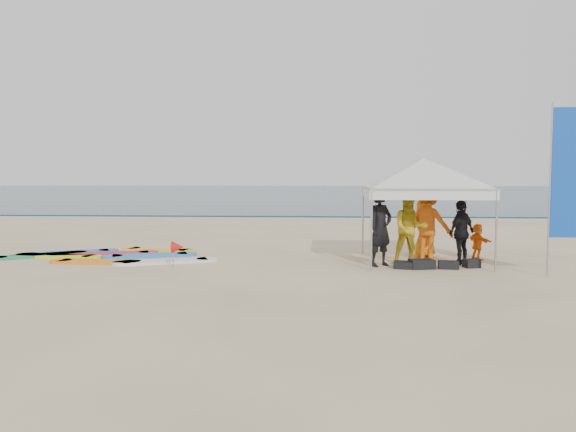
# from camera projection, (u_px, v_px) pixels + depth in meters

# --- Properties ---
(ground) EXTENTS (120.00, 120.00, 0.00)m
(ground) POSITION_uv_depth(u_px,v_px,m) (235.00, 286.00, 11.11)
(ground) COLOR beige
(ground) RESTS_ON ground
(ocean) EXTENTS (160.00, 84.00, 0.08)m
(ocean) POSITION_uv_depth(u_px,v_px,m) (310.00, 192.00, 70.83)
(ocean) COLOR #0C2633
(ocean) RESTS_ON ground
(shoreline_foam) EXTENTS (160.00, 1.20, 0.01)m
(shoreline_foam) POSITION_uv_depth(u_px,v_px,m) (290.00, 217.00, 29.23)
(shoreline_foam) COLOR silver
(shoreline_foam) RESTS_ON ground
(person_black_a) EXTENTS (0.80, 0.77, 1.85)m
(person_black_a) POSITION_uv_depth(u_px,v_px,m) (381.00, 228.00, 13.43)
(person_black_a) COLOR black
(person_black_a) RESTS_ON ground
(person_yellow) EXTENTS (0.91, 0.73, 1.77)m
(person_yellow) POSITION_uv_depth(u_px,v_px,m) (410.00, 228.00, 13.73)
(person_yellow) COLOR gold
(person_yellow) RESTS_ON ground
(person_orange_a) EXTENTS (1.45, 1.29, 1.95)m
(person_orange_a) POSITION_uv_depth(u_px,v_px,m) (428.00, 223.00, 14.33)
(person_orange_a) COLOR orange
(person_orange_a) RESTS_ON ground
(person_black_b) EXTENTS (0.94, 0.91, 1.58)m
(person_black_b) POSITION_uv_depth(u_px,v_px,m) (461.00, 232.00, 13.70)
(person_black_b) COLOR black
(person_black_b) RESTS_ON ground
(person_orange_b) EXTENTS (0.91, 0.79, 1.57)m
(person_orange_b) POSITION_uv_depth(u_px,v_px,m) (424.00, 228.00, 14.91)
(person_orange_b) COLOR orange
(person_orange_b) RESTS_ON ground
(person_seated) EXTENTS (0.54, 0.91, 0.94)m
(person_seated) POSITION_uv_depth(u_px,v_px,m) (478.00, 241.00, 14.54)
(person_seated) COLOR orange
(person_seated) RESTS_ON ground
(canopy_tent) EXTENTS (3.95, 3.95, 2.98)m
(canopy_tent) POSITION_uv_depth(u_px,v_px,m) (424.00, 159.00, 13.98)
(canopy_tent) COLOR #A5A5A8
(canopy_tent) RESTS_ON ground
(feather_flag) EXTENTS (0.63, 0.04, 3.72)m
(feather_flag) POSITION_uv_depth(u_px,v_px,m) (564.00, 175.00, 11.92)
(feather_flag) COLOR #A5A5A8
(feather_flag) RESTS_ON ground
(marker_pennant) EXTENTS (0.28, 0.28, 0.64)m
(marker_pennant) POSITION_uv_depth(u_px,v_px,m) (178.00, 247.00, 13.17)
(marker_pennant) COLOR #A5A5A8
(marker_pennant) RESTS_ON ground
(gear_pile) EXTENTS (2.09, 0.65, 0.22)m
(gear_pile) POSITION_uv_depth(u_px,v_px,m) (431.00, 264.00, 13.15)
(gear_pile) COLOR black
(gear_pile) RESTS_ON ground
(surfboard_spread) EXTENTS (5.73, 3.18, 0.07)m
(surfboard_spread) POSITION_uv_depth(u_px,v_px,m) (103.00, 256.00, 15.00)
(surfboard_spread) COLOR blue
(surfboard_spread) RESTS_ON ground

